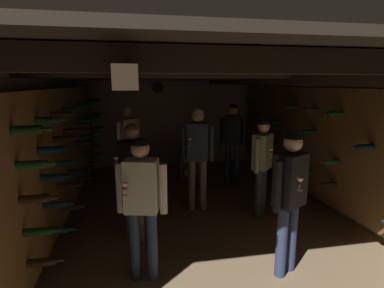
{
  "coord_description": "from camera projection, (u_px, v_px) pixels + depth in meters",
  "views": [
    {
      "loc": [
        -1.0,
        -4.63,
        2.12
      ],
      "look_at": [
        -0.06,
        0.25,
        1.11
      ],
      "focal_mm": 28.22,
      "sensor_mm": 36.0,
      "label": 1
    }
  ],
  "objects": [
    {
      "name": "person_guest_far_left",
      "position": [
        129.0,
        140.0,
        5.96
      ],
      "size": [
        0.45,
        0.44,
        1.68
      ],
      "color": "#232D4C",
      "rests_on": "ground_plane"
    },
    {
      "name": "person_host_center",
      "position": [
        198.0,
        149.0,
        4.96
      ],
      "size": [
        0.53,
        0.33,
        1.73
      ],
      "color": "brown",
      "rests_on": "ground_plane"
    },
    {
      "name": "person_guest_near_left",
      "position": [
        142.0,
        197.0,
        3.16
      ],
      "size": [
        0.52,
        0.33,
        1.58
      ],
      "color": "#232D4C",
      "rests_on": "ground_plane"
    },
    {
      "name": "wine_crate_stack",
      "position": [
        190.0,
        164.0,
        6.88
      ],
      "size": [
        0.52,
        0.35,
        0.6
      ],
      "color": "brown",
      "rests_on": "ground_plane"
    },
    {
      "name": "person_guest_far_right",
      "position": [
        232.0,
        136.0,
        6.35
      ],
      "size": [
        0.5,
        0.34,
        1.7
      ],
      "color": "#232D4C",
      "rests_on": "ground_plane"
    },
    {
      "name": "person_guest_mid_right",
      "position": [
        262.0,
        159.0,
        4.76
      ],
      "size": [
        0.4,
        0.45,
        1.57
      ],
      "color": "#2D2D33",
      "rests_on": "ground_plane"
    },
    {
      "name": "person_guest_mid_left",
      "position": [
        133.0,
        171.0,
        4.02
      ],
      "size": [
        0.45,
        0.41,
        1.61
      ],
      "color": "brown",
      "rests_on": "ground_plane"
    },
    {
      "name": "ground_plane",
      "position": [
        198.0,
        212.0,
        5.07
      ],
      "size": [
        8.4,
        8.4,
        0.0
      ],
      "primitive_type": "plane",
      "color": "#8C7051"
    },
    {
      "name": "person_guest_near_right",
      "position": [
        290.0,
        191.0,
        3.26
      ],
      "size": [
        0.48,
        0.43,
        1.63
      ],
      "color": "#232D4C",
      "rests_on": "ground_plane"
    },
    {
      "name": "room_shell",
      "position": [
        195.0,
        126.0,
        5.05
      ],
      "size": [
        4.72,
        6.52,
        2.41
      ],
      "color": "beige",
      "rests_on": "ground_plane"
    },
    {
      "name": "display_bottle",
      "position": [
        186.0,
        146.0,
        6.74
      ],
      "size": [
        0.08,
        0.08,
        0.35
      ],
      "color": "#143819",
      "rests_on": "wine_crate_stack"
    }
  ]
}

